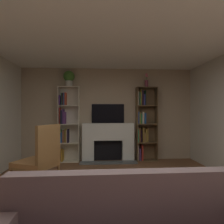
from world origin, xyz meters
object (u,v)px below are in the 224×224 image
object	(u,v)px
armchair	(40,158)
coffee_table	(126,211)
potted_plant	(69,78)
vase_with_flowers	(146,82)
bookshelf_left	(67,125)
fireplace	(108,141)
tv	(108,114)
bookshelf_right	(144,124)

from	to	relation	value
armchair	coffee_table	distance (m)	2.08
potted_plant	vase_with_flowers	xyz separation A→B (m)	(2.20, -0.00, -0.10)
bookshelf_left	vase_with_flowers	xyz separation A→B (m)	(2.27, -0.04, 1.22)
fireplace	tv	distance (m)	0.78
armchair	fireplace	bearing A→B (deg)	56.93
bookshelf_right	vase_with_flowers	world-z (taller)	vase_with_flowers
bookshelf_left	potted_plant	bearing A→B (deg)	-27.31
bookshelf_left	vase_with_flowers	bearing A→B (deg)	-0.89
bookshelf_right	armchair	xyz separation A→B (m)	(-2.34, -2.02, -0.48)
fireplace	bookshelf_right	size ratio (longest dim) A/B	0.74
bookshelf_left	armchair	size ratio (longest dim) A/B	1.81
fireplace	bookshelf_left	size ratio (longest dim) A/B	0.74
fireplace	coffee_table	xyz separation A→B (m)	(0.04, -3.59, -0.24)
bookshelf_left	potted_plant	size ratio (longest dim) A/B	4.68
bookshelf_left	potted_plant	world-z (taller)	potted_plant
bookshelf_left	armchair	world-z (taller)	bookshelf_left
fireplace	potted_plant	bearing A→B (deg)	-178.92
bookshelf_left	armchair	xyz separation A→B (m)	(-0.14, -2.03, -0.48)
vase_with_flowers	bookshelf_left	bearing A→B (deg)	179.11
bookshelf_right	fireplace	bearing A→B (deg)	-179.76
armchair	tv	bearing A→B (deg)	58.18
vase_with_flowers	bookshelf_right	bearing A→B (deg)	161.14
bookshelf_right	armchair	distance (m)	3.13
vase_with_flowers	armchair	bearing A→B (deg)	-140.43
vase_with_flowers	armchair	xyz separation A→B (m)	(-2.42, -2.00, -1.70)
bookshelf_left	bookshelf_right	world-z (taller)	same
tv	bookshelf_left	bearing A→B (deg)	-175.86
potted_plant	fireplace	bearing A→B (deg)	1.08
tv	bookshelf_right	size ratio (longest dim) A/B	0.45
coffee_table	bookshelf_left	bearing A→B (deg)	108.54
vase_with_flowers	armchair	world-z (taller)	vase_with_flowers
fireplace	coffee_table	bearing A→B (deg)	-89.38
bookshelf_left	armchair	distance (m)	2.09
fireplace	tv	xyz separation A→B (m)	(0.00, 0.10, 0.77)
potted_plant	vase_with_flowers	size ratio (longest dim) A/B	1.10
fireplace	armchair	xyz separation A→B (m)	(-1.31, -2.02, -0.02)
armchair	vase_with_flowers	bearing A→B (deg)	39.57
bookshelf_left	vase_with_flowers	world-z (taller)	vase_with_flowers
bookshelf_left	bookshelf_right	distance (m)	2.20
vase_with_flowers	potted_plant	bearing A→B (deg)	180.00
coffee_table	vase_with_flowers	bearing A→B (deg)	73.40
coffee_table	tv	bearing A→B (deg)	90.61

